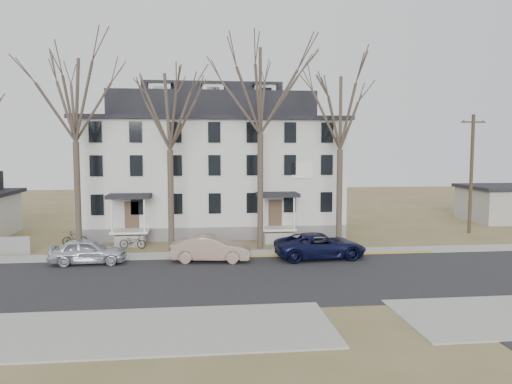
{
  "coord_description": "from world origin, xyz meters",
  "views": [
    {
      "loc": [
        -3.04,
        -23.6,
        6.93
      ],
      "look_at": [
        0.62,
        9.0,
        3.97
      ],
      "focal_mm": 35.0,
      "sensor_mm": 36.0,
      "label": 1
    }
  ],
  "objects": [
    {
      "name": "car_silver",
      "position": [
        -9.68,
        6.38,
        0.75
      ],
      "size": [
        4.46,
        1.85,
        1.51
      ],
      "primitive_type": "imported",
      "rotation": [
        0.0,
        0.0,
        1.59
      ],
      "color": "silver",
      "rests_on": "ground"
    },
    {
      "name": "near_sidewalk_left",
      "position": [
        -8.0,
        -5.0,
        0.0
      ],
      "size": [
        20.0,
        5.0,
        0.08
      ],
      "primitive_type": "cube",
      "color": "#A09F97",
      "rests_on": "ground"
    },
    {
      "name": "car_tan",
      "position": [
        -2.45,
        6.21,
        0.78
      ],
      "size": [
        4.93,
        2.22,
        1.57
      ],
      "primitive_type": "imported",
      "rotation": [
        0.0,
        0.0,
        1.45
      ],
      "color": "gray",
      "rests_on": "ground"
    },
    {
      "name": "tree_mid_left",
      "position": [
        -5.0,
        9.8,
        9.6
      ],
      "size": [
        7.8,
        7.8,
        12.74
      ],
      "color": "#473B31",
      "rests_on": "ground"
    },
    {
      "name": "far_sidewalk",
      "position": [
        0.0,
        8.0,
        0.0
      ],
      "size": [
        120.0,
        2.0,
        0.08
      ],
      "primitive_type": "cube",
      "color": "#A09F97",
      "rests_on": "ground"
    },
    {
      "name": "car_navy",
      "position": [
        4.34,
        6.29,
        0.78
      ],
      "size": [
        5.83,
        3.04,
        1.57
      ],
      "primitive_type": "imported",
      "rotation": [
        0.0,
        0.0,
        1.65
      ],
      "color": "black",
      "rests_on": "ground"
    },
    {
      "name": "boarding_house",
      "position": [
        -2.0,
        17.95,
        5.38
      ],
      "size": [
        20.8,
        12.36,
        12.05
      ],
      "color": "slate",
      "rests_on": "ground"
    },
    {
      "name": "distant_building",
      "position": [
        26.0,
        20.0,
        1.68
      ],
      "size": [
        8.5,
        6.5,
        3.35
      ],
      "color": "#A09F97",
      "rests_on": "ground"
    },
    {
      "name": "tree_center",
      "position": [
        1.0,
        9.8,
        11.08
      ],
      "size": [
        9.0,
        9.0,
        14.7
      ],
      "color": "#473B31",
      "rests_on": "ground"
    },
    {
      "name": "main_road",
      "position": [
        0.0,
        2.0,
        0.0
      ],
      "size": [
        120.0,
        10.0,
        0.04
      ],
      "primitive_type": "cube",
      "color": "#27272A",
      "rests_on": "ground"
    },
    {
      "name": "bicycle_left",
      "position": [
        -7.65,
        10.52,
        0.48
      ],
      "size": [
        1.93,
        1.0,
        0.97
      ],
      "primitive_type": "imported",
      "rotation": [
        0.0,
        0.0,
        1.37
      ],
      "color": "black",
      "rests_on": "ground"
    },
    {
      "name": "tree_mid_right",
      "position": [
        6.5,
        9.8,
        9.6
      ],
      "size": [
        7.8,
        7.8,
        12.74
      ],
      "color": "#473B31",
      "rests_on": "ground"
    },
    {
      "name": "bicycle_right",
      "position": [
        -11.81,
        12.04,
        0.51
      ],
      "size": [
        1.75,
        0.8,
        1.02
      ],
      "primitive_type": "imported",
      "rotation": [
        0.0,
        0.0,
        1.77
      ],
      "color": "black",
      "rests_on": "ground"
    },
    {
      "name": "ground",
      "position": [
        0.0,
        0.0,
        0.0
      ],
      "size": [
        120.0,
        120.0,
        0.0
      ],
      "primitive_type": "plane",
      "color": "olive",
      "rests_on": "ground"
    },
    {
      "name": "tree_far_left",
      "position": [
        -11.0,
        9.8,
        10.34
      ],
      "size": [
        8.4,
        8.4,
        13.72
      ],
      "color": "#473B31",
      "rests_on": "ground"
    },
    {
      "name": "utility_pole_far",
      "position": [
        18.5,
        14.0,
        4.9
      ],
      "size": [
        2.0,
        0.28,
        9.5
      ],
      "color": "#3D3023",
      "rests_on": "ground"
    },
    {
      "name": "yellow_curb",
      "position": [
        5.0,
        7.1,
        0.0
      ],
      "size": [
        14.0,
        0.25,
        0.06
      ],
      "primitive_type": "cube",
      "color": "gold",
      "rests_on": "ground"
    }
  ]
}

